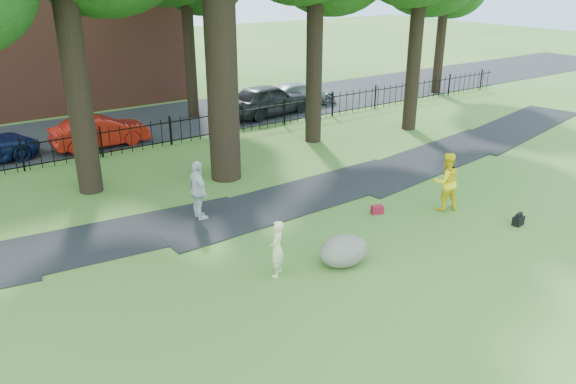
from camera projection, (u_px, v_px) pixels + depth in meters
ground at (349, 251)px, 15.38m from camera, size 120.00×120.00×0.00m
footpath at (297, 198)px, 18.89m from camera, size 36.07×3.85×0.03m
street at (138, 125)px, 27.62m from camera, size 80.00×7.00×0.02m
iron_fence at (170, 132)px, 24.34m from camera, size 44.00×0.04×1.20m
woman at (277, 249)px, 13.91m from camera, size 0.64×0.62×1.48m
man at (446, 181)px, 17.70m from camera, size 1.10×0.98×1.89m
pedestrian at (198, 191)px, 16.97m from camera, size 0.51×1.12×1.88m
boulder at (344, 249)px, 14.62m from camera, size 1.50×1.21×0.81m
backpack at (518, 221)px, 16.87m from camera, size 0.40×0.29×0.28m
red_bag at (377, 210)px, 17.68m from camera, size 0.43×0.35×0.25m
red_sedan at (100, 132)px, 24.11m from camera, size 4.05×1.41×1.33m
grey_car at (268, 99)px, 29.24m from camera, size 5.07×2.59×1.65m
silver_car at (300, 94)px, 31.46m from camera, size 4.41×1.98×1.26m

